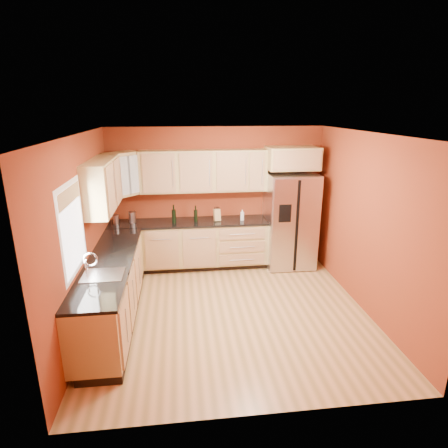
{
  "coord_description": "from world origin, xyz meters",
  "views": [
    {
      "loc": [
        -0.7,
        -4.93,
        2.93
      ],
      "look_at": [
        0.01,
        0.9,
        1.09
      ],
      "focal_mm": 30.0,
      "sensor_mm": 36.0,
      "label": 1
    }
  ],
  "objects": [
    {
      "name": "wine_bottle_b",
      "position": [
        -0.42,
        1.67,
        1.07
      ],
      "size": [
        0.09,
        0.09,
        0.3
      ],
      "primitive_type": null,
      "rotation": [
        0.0,
        0.0,
        0.37
      ],
      "color": "black",
      "rests_on": "countertop_back"
    },
    {
      "name": "upper_cabinets_left",
      "position": [
        -1.83,
        0.72,
        1.83
      ],
      "size": [
        0.33,
        1.35,
        0.75
      ],
      "primitive_type": "cube",
      "color": "tan",
      "rests_on": "wall_left"
    },
    {
      "name": "canister_right",
      "position": [
        -1.57,
        1.75,
        1.02
      ],
      "size": [
        0.13,
        0.13,
        0.2
      ],
      "primitive_type": "cylinder",
      "rotation": [
        0.0,
        0.0,
        -0.07
      ],
      "color": "#B5B5BA",
      "rests_on": "countertop_back"
    },
    {
      "name": "soap_dispenser",
      "position": [
        0.44,
        1.64,
        1.02
      ],
      "size": [
        0.08,
        0.08,
        0.2
      ],
      "primitive_type": "cylinder",
      "rotation": [
        0.0,
        0.0,
        0.27
      ],
      "color": "white",
      "rests_on": "countertop_back"
    },
    {
      "name": "over_fridge_cabinet",
      "position": [
        1.35,
        1.7,
        2.05
      ],
      "size": [
        0.92,
        0.6,
        0.4
      ],
      "primitive_type": "cube",
      "color": "tan",
      "rests_on": "wall_back"
    },
    {
      "name": "corner_upper_cabinet",
      "position": [
        -1.67,
        1.67,
        1.83
      ],
      "size": [
        0.67,
        0.67,
        0.75
      ],
      "primitive_type": "cube",
      "rotation": [
        0.0,
        0.0,
        0.79
      ],
      "color": "tan",
      "rests_on": "wall_back"
    },
    {
      "name": "canister_left",
      "position": [
        -1.85,
        1.66,
        1.01
      ],
      "size": [
        0.12,
        0.12,
        0.17
      ],
      "primitive_type": "cylinder",
      "rotation": [
        0.0,
        0.0,
        0.17
      ],
      "color": "#B5B5BA",
      "rests_on": "countertop_back"
    },
    {
      "name": "wall_left",
      "position": [
        -2.0,
        0.0,
        1.3
      ],
      "size": [
        0.04,
        4.0,
        2.6
      ],
      "primitive_type": "cube",
      "color": "maroon",
      "rests_on": "floor"
    },
    {
      "name": "countertop_back",
      "position": [
        -0.55,
        1.69,
        0.9
      ],
      "size": [
        2.9,
        0.62,
        0.04
      ],
      "primitive_type": "cube",
      "color": "black",
      "rests_on": "base_cabinets_back"
    },
    {
      "name": "knife_block",
      "position": [
        -0.03,
        1.67,
        1.03
      ],
      "size": [
        0.13,
        0.12,
        0.22
      ],
      "primitive_type": "cube",
      "rotation": [
        0.0,
        0.0,
        0.19
      ],
      "color": "tan",
      "rests_on": "countertop_back"
    },
    {
      "name": "wall_front",
      "position": [
        0.0,
        -2.0,
        1.3
      ],
      "size": [
        4.0,
        0.04,
        2.6
      ],
      "primitive_type": "cube",
      "color": "maroon",
      "rests_on": "floor"
    },
    {
      "name": "ceiling",
      "position": [
        0.0,
        0.0,
        2.6
      ],
      "size": [
        4.0,
        4.0,
        0.0
      ],
      "primitive_type": "plane",
      "color": "silver",
      "rests_on": "wall_back"
    },
    {
      "name": "refrigerator",
      "position": [
        1.35,
        1.62,
        0.89
      ],
      "size": [
        0.9,
        0.75,
        1.78
      ],
      "primitive_type": "cube",
      "color": "#B5B5BA",
      "rests_on": "floor"
    },
    {
      "name": "base_cabinets_back",
      "position": [
        -0.55,
        1.7,
        0.44
      ],
      "size": [
        2.9,
        0.6,
        0.88
      ],
      "primitive_type": "cube",
      "color": "tan",
      "rests_on": "floor"
    },
    {
      "name": "sink_faucet",
      "position": [
        -1.69,
        -0.5,
        1.07
      ],
      "size": [
        0.5,
        0.42,
        0.3
      ],
      "primitive_type": null,
      "color": "white",
      "rests_on": "countertop_left"
    },
    {
      "name": "wall_right",
      "position": [
        2.0,
        0.0,
        1.3
      ],
      "size": [
        0.04,
        4.0,
        2.6
      ],
      "primitive_type": "cube",
      "color": "maroon",
      "rests_on": "floor"
    },
    {
      "name": "floor",
      "position": [
        0.0,
        0.0,
        0.0
      ],
      "size": [
        4.0,
        4.0,
        0.0
      ],
      "primitive_type": "plane",
      "color": "olive",
      "rests_on": "ground"
    },
    {
      "name": "window",
      "position": [
        -1.98,
        -0.5,
        1.55
      ],
      "size": [
        0.03,
        0.9,
        1.0
      ],
      "primitive_type": "cube",
      "color": "white",
      "rests_on": "wall_left"
    },
    {
      "name": "base_cabinets_left",
      "position": [
        -1.7,
        0.0,
        0.44
      ],
      "size": [
        0.6,
        2.8,
        0.88
      ],
      "primitive_type": "cube",
      "color": "tan",
      "rests_on": "floor"
    },
    {
      "name": "wall_back",
      "position": [
        0.0,
        2.0,
        1.3
      ],
      "size": [
        4.0,
        0.04,
        2.6
      ],
      "primitive_type": "cube",
      "color": "maroon",
      "rests_on": "floor"
    },
    {
      "name": "countertop_left",
      "position": [
        -1.69,
        0.0,
        0.9
      ],
      "size": [
        0.62,
        2.8,
        0.04
      ],
      "primitive_type": "cube",
      "color": "black",
      "rests_on": "base_cabinets_left"
    },
    {
      "name": "wine_bottle_a",
      "position": [
        -0.82,
        1.64,
        1.09
      ],
      "size": [
        0.08,
        0.08,
        0.34
      ],
      "primitive_type": null,
      "rotation": [
        0.0,
        0.0,
        0.13
      ],
      "color": "black",
      "rests_on": "countertop_back"
    },
    {
      "name": "upper_cabinets_back",
      "position": [
        -0.25,
        1.83,
        1.83
      ],
      "size": [
        2.3,
        0.33,
        0.75
      ],
      "primitive_type": "cube",
      "color": "tan",
      "rests_on": "wall_back"
    }
  ]
}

